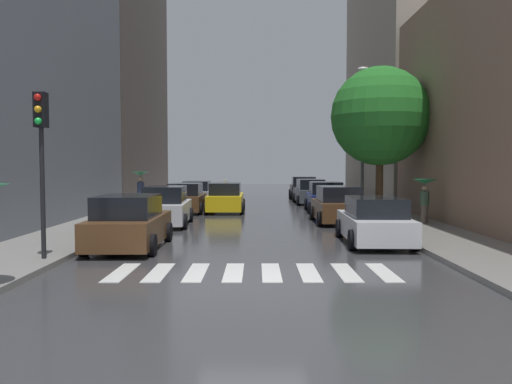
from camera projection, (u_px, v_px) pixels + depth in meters
ground_plane at (254, 203)px, 35.25m from camera, size 28.00×72.00×0.04m
sidewalk_left at (159, 202)px, 35.24m from camera, size 3.00×72.00×0.15m
sidewalk_right at (349, 202)px, 35.26m from camera, size 3.00×72.00×0.15m
crosswalk_stripes at (252, 272)px, 12.37m from camera, size 6.75×2.20×0.01m
building_left_mid at (108, 38)px, 38.79m from camera, size 6.00×15.79×24.41m
building_right_mid at (407, 45)px, 37.01m from camera, size 6.00×15.99×22.40m
parked_car_left_nearest at (128, 224)px, 15.90m from camera, size 2.17×4.36×1.66m
parked_car_left_second at (165, 207)px, 21.96m from camera, size 2.18×4.25×1.69m
parked_car_left_third at (185, 199)px, 28.08m from camera, size 2.09×4.11×1.61m
parked_car_left_fourth at (196, 194)px, 33.70m from camera, size 2.05×4.16×1.56m
parked_car_right_nearest at (373, 222)px, 16.93m from camera, size 2.18×4.51×1.54m
parked_car_right_second at (337, 206)px, 22.95m from camera, size 2.17×4.04×1.66m
parked_car_right_third at (324, 198)px, 28.69m from camera, size 2.17×4.06×1.67m
parked_car_right_fourth at (309, 192)px, 34.62m from camera, size 2.13×4.69×1.65m
parked_car_right_fifth at (302, 188)px, 40.21m from camera, size 2.27×4.34×1.69m
taxi_midroad at (225, 198)px, 28.37m from camera, size 2.07×4.45×1.81m
pedestrian_foreground at (140, 184)px, 26.75m from camera, size 0.92×0.92×2.10m
pedestrian_by_kerb at (424, 191)px, 21.59m from camera, size 1.01×1.01×1.85m
street_tree_right at (379, 116)px, 24.78m from camera, size 4.75×4.75×7.17m
traffic_light_left_corner at (40, 138)px, 13.22m from camera, size 0.30×0.42×4.30m
lamp_post_right at (362, 130)px, 26.33m from camera, size 0.60×0.28×7.44m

